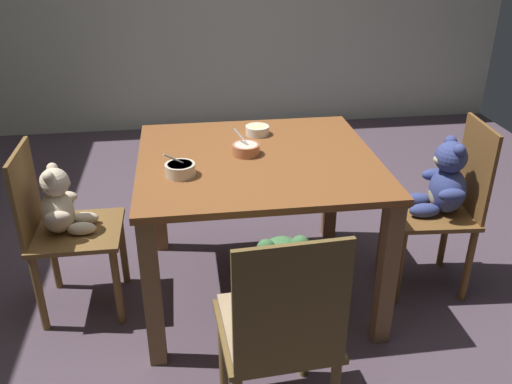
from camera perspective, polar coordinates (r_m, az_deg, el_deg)
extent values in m
cube|color=#4F404B|center=(2.91, 0.14, -10.25)|extent=(5.20, 5.20, 0.04)
cube|color=brown|center=(2.53, 0.16, 3.39)|extent=(1.10, 1.02, 0.03)
cube|color=brown|center=(2.30, -10.84, -10.49)|extent=(0.07, 0.07, 0.71)
cube|color=brown|center=(2.44, 13.59, -8.41)|extent=(0.07, 0.07, 0.71)
cube|color=brown|center=(3.09, -10.31, -0.14)|extent=(0.07, 0.07, 0.71)
cube|color=brown|center=(3.19, 7.90, 0.99)|extent=(0.07, 0.07, 0.71)
cube|color=brown|center=(2.68, -18.26, -3.96)|extent=(0.41, 0.39, 0.02)
cube|color=brown|center=(2.63, -23.09, -0.12)|extent=(0.02, 0.36, 0.41)
cylinder|color=brown|center=(2.63, -14.35, -9.63)|extent=(0.04, 0.04, 0.41)
cylinder|color=brown|center=(2.91, -13.80, -5.80)|extent=(0.04, 0.04, 0.41)
cylinder|color=brown|center=(2.70, -21.80, -9.85)|extent=(0.04, 0.04, 0.41)
cylinder|color=brown|center=(2.97, -20.53, -6.10)|extent=(0.04, 0.04, 0.41)
ellipsoid|color=beige|center=(2.65, -20.12, -1.97)|extent=(0.15, 0.17, 0.20)
ellipsoid|color=#C5BC8A|center=(2.64, -19.07, -2.10)|extent=(0.05, 0.10, 0.12)
sphere|color=beige|center=(2.58, -20.41, 0.96)|extent=(0.13, 0.13, 0.13)
ellipsoid|color=#C5BC8A|center=(2.57, -19.39, 0.83)|extent=(0.05, 0.05, 0.04)
sphere|color=beige|center=(2.52, -21.00, 1.50)|extent=(0.05, 0.05, 0.05)
sphere|color=beige|center=(2.60, -20.62, 2.36)|extent=(0.05, 0.05, 0.05)
ellipsoid|color=beige|center=(2.55, -20.11, -2.49)|extent=(0.11, 0.06, 0.06)
ellipsoid|color=beige|center=(2.72, -19.39, -0.49)|extent=(0.11, 0.06, 0.06)
ellipsoid|color=beige|center=(2.62, -17.83, -3.68)|extent=(0.13, 0.06, 0.06)
ellipsoid|color=beige|center=(2.70, -17.55, -2.66)|extent=(0.13, 0.06, 0.06)
cube|color=brown|center=(2.00, 2.11, -14.26)|extent=(0.43, 0.43, 0.02)
cube|color=brown|center=(1.70, 3.80, -12.18)|extent=(0.37, 0.04, 0.47)
cylinder|color=brown|center=(2.30, 5.28, -14.95)|extent=(0.04, 0.04, 0.41)
cylinder|color=brown|center=(2.24, -3.48, -16.15)|extent=(0.04, 0.04, 0.41)
cube|color=tan|center=(1.98, 2.12, -13.64)|extent=(0.39, 0.39, 0.04)
ellipsoid|color=#417141|center=(1.84, 2.71, -11.88)|extent=(0.21, 0.18, 0.23)
ellipsoid|color=#C7B790|center=(1.89, 2.30, -11.14)|extent=(0.11, 0.07, 0.14)
sphere|color=#417141|center=(1.75, 2.76, -7.21)|extent=(0.16, 0.16, 0.16)
ellipsoid|color=#C7B790|center=(1.80, 2.31, -6.53)|extent=(0.07, 0.06, 0.05)
sphere|color=#417141|center=(1.72, 4.68, -5.53)|extent=(0.06, 0.06, 0.06)
sphere|color=#417141|center=(1.69, 1.06, -5.95)|extent=(0.06, 0.06, 0.06)
ellipsoid|color=#417141|center=(1.87, 5.96, -10.24)|extent=(0.07, 0.13, 0.06)
ellipsoid|color=#417141|center=(1.82, -0.97, -11.15)|extent=(0.07, 0.13, 0.06)
ellipsoid|color=#417141|center=(1.99, 3.38, -11.37)|extent=(0.08, 0.15, 0.07)
ellipsoid|color=#417141|center=(1.97, 0.22, -11.78)|extent=(0.08, 0.15, 0.07)
cube|color=brown|center=(2.84, 17.74, -2.10)|extent=(0.43, 0.40, 0.02)
cube|color=brown|center=(2.82, 22.08, 2.30)|extent=(0.04, 0.34, 0.45)
cylinder|color=brown|center=(3.02, 13.14, -4.41)|extent=(0.04, 0.04, 0.41)
cylinder|color=brown|center=(2.77, 14.84, -7.69)|extent=(0.04, 0.04, 0.41)
cylinder|color=brown|center=(3.13, 19.21, -4.07)|extent=(0.04, 0.04, 0.41)
cylinder|color=brown|center=(2.89, 21.39, -7.17)|extent=(0.04, 0.04, 0.41)
ellipsoid|color=#384481|center=(2.81, 19.44, 0.23)|extent=(0.19, 0.21, 0.23)
ellipsoid|color=#CCBE8E|center=(2.80, 18.36, -0.01)|extent=(0.07, 0.12, 0.14)
sphere|color=#384481|center=(2.74, 19.80, 3.48)|extent=(0.15, 0.15, 0.15)
ellipsoid|color=#CCBE8E|center=(2.72, 18.69, 3.25)|extent=(0.06, 0.07, 0.05)
sphere|color=#384481|center=(2.77, 19.77, 5.01)|extent=(0.06, 0.06, 0.06)
sphere|color=#384481|center=(2.68, 20.60, 4.15)|extent=(0.06, 0.06, 0.06)
ellipsoid|color=#384481|center=(2.88, 18.27, 1.74)|extent=(0.14, 0.07, 0.06)
ellipsoid|color=#384481|center=(2.70, 19.90, -0.31)|extent=(0.14, 0.07, 0.06)
ellipsoid|color=#384481|center=(2.85, 16.56, -0.79)|extent=(0.16, 0.08, 0.07)
ellipsoid|color=#384481|center=(2.76, 17.28, -1.85)|extent=(0.16, 0.08, 0.07)
cylinder|color=#B86E49|center=(2.54, -1.07, 4.50)|extent=(0.13, 0.13, 0.05)
cylinder|color=#B86E49|center=(2.55, -1.07, 4.08)|extent=(0.07, 0.07, 0.01)
cylinder|color=beige|center=(2.53, -1.08, 4.94)|extent=(0.11, 0.11, 0.01)
cylinder|color=#BCBCC1|center=(2.54, -1.59, 5.83)|extent=(0.07, 0.07, 0.07)
ellipsoid|color=#BCBCC1|center=(2.53, -0.91, 4.81)|extent=(0.04, 0.04, 0.01)
cylinder|color=beige|center=(2.35, -7.96, 2.33)|extent=(0.13, 0.13, 0.05)
cylinder|color=beige|center=(2.36, -7.92, 1.83)|extent=(0.07, 0.07, 0.01)
cylinder|color=beige|center=(2.34, -7.99, 2.82)|extent=(0.11, 0.11, 0.01)
cylinder|color=#BCBCC1|center=(2.31, -8.68, 3.47)|extent=(0.08, 0.05, 0.07)
ellipsoid|color=#BCBCC1|center=(2.34, -7.78, 2.81)|extent=(0.04, 0.03, 0.01)
cylinder|color=white|center=(2.79, 0.14, 6.50)|extent=(0.12, 0.12, 0.05)
cylinder|color=white|center=(2.79, 0.14, 6.16)|extent=(0.07, 0.07, 0.01)
cylinder|color=beige|center=(2.78, 0.14, 6.85)|extent=(0.10, 0.10, 0.01)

